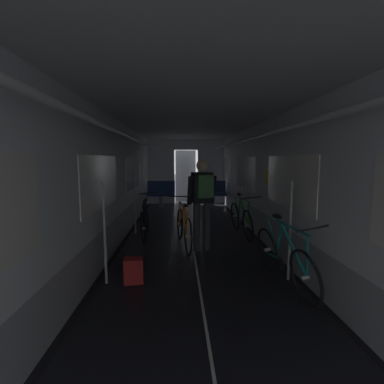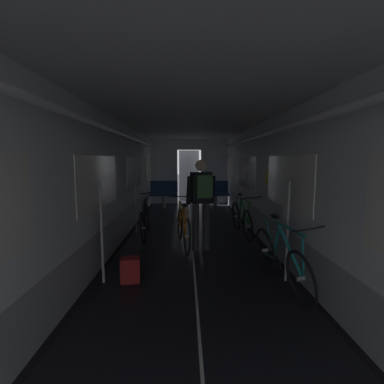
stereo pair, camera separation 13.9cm
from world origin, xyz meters
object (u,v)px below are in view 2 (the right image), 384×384
object	(u,v)px
bench_seat_far_left	(164,192)
person_cyclist_aisle	(201,197)
bicycle_green	(242,219)
bicycle_orange_in_aisle	(183,227)
bicycle_teal	(281,259)
backpack_on_floor	(130,270)
bicycle_black	(145,220)
bench_seat_far_right	(215,192)

from	to	relation	value
bench_seat_far_left	person_cyclist_aisle	bearing A→B (deg)	-77.20
bench_seat_far_left	bicycle_green	bearing A→B (deg)	-60.97
bicycle_orange_in_aisle	bicycle_teal	bearing A→B (deg)	-53.05
person_cyclist_aisle	bench_seat_far_left	bearing A→B (deg)	102.80
bicycle_teal	backpack_on_floor	size ratio (longest dim) A/B	4.98
person_cyclist_aisle	bicycle_orange_in_aisle	distance (m)	0.76
bench_seat_far_left	bicycle_black	bearing A→B (deg)	-91.66
bench_seat_far_left	bicycle_teal	world-z (taller)	bicycle_teal
bicycle_green	bicycle_orange_in_aisle	distance (m)	1.50
bench_seat_far_right	person_cyclist_aisle	world-z (taller)	person_cyclist_aisle
bench_seat_far_right	bicycle_green	bearing A→B (deg)	-86.60
bench_seat_far_left	person_cyclist_aisle	size ratio (longest dim) A/B	0.58
bicycle_black	person_cyclist_aisle	xyz separation A→B (m)	(1.17, -0.91, 0.63)
bench_seat_far_right	bicycle_orange_in_aisle	world-z (taller)	bench_seat_far_right
bicycle_teal	backpack_on_floor	xyz separation A→B (m)	(-2.03, 0.19, -0.21)
bicycle_teal	bicycle_green	bearing A→B (deg)	90.44
bicycle_teal	bicycle_black	size ratio (longest dim) A/B	1.00
bicycle_black	bicycle_orange_in_aisle	world-z (taller)	bicycle_black
backpack_on_floor	person_cyclist_aisle	bearing A→B (deg)	50.79
bicycle_orange_in_aisle	backpack_on_floor	size ratio (longest dim) A/B	4.94
bicycle_green	bicycle_black	world-z (taller)	same
bicycle_orange_in_aisle	bicycle_black	bearing A→B (deg)	142.13
bicycle_teal	person_cyclist_aisle	bearing A→B (deg)	123.37
bicycle_black	person_cyclist_aisle	size ratio (longest dim) A/B	1.00
backpack_on_floor	bicycle_teal	bearing A→B (deg)	-5.26
bicycle_orange_in_aisle	backpack_on_floor	bearing A→B (deg)	-114.74
bicycle_green	bicycle_black	xyz separation A→B (m)	(-2.13, -0.12, -0.00)
bench_seat_far_left	bench_seat_far_right	xyz separation A→B (m)	(1.80, 0.00, 0.00)
bicycle_teal	person_cyclist_aisle	xyz separation A→B (m)	(-0.98, 1.48, 0.63)
bicycle_green	person_cyclist_aisle	bearing A→B (deg)	-132.88
bicycle_teal	backpack_on_floor	bearing A→B (deg)	174.74
bench_seat_far_right	person_cyclist_aisle	xyz separation A→B (m)	(-0.74, -4.66, 0.45)
bench_seat_far_right	bench_seat_far_left	bearing A→B (deg)	180.00
bench_seat_far_right	bicycle_green	distance (m)	3.64
bicycle_black	bench_seat_far_left	bearing A→B (deg)	88.34
bicycle_black	bicycle_orange_in_aisle	size ratio (longest dim) A/B	1.01
bicycle_green	person_cyclist_aisle	size ratio (longest dim) A/B	1.00
bench_seat_far_left	bicycle_black	world-z (taller)	bench_seat_far_left
bicycle_green	bicycle_black	distance (m)	2.13
bench_seat_far_right	bicycle_black	xyz separation A→B (m)	(-1.91, -3.75, -0.19)
bench_seat_far_left	bicycle_green	xyz separation A→B (m)	(2.02, -3.63, -0.19)
bicycle_teal	person_cyclist_aisle	size ratio (longest dim) A/B	1.01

